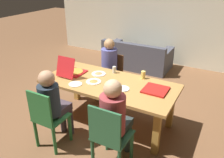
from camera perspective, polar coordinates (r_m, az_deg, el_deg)
ground_plane at (r=4.13m, az=-0.68°, el=-10.32°), size 20.00×20.00×0.00m
back_wall at (r=6.51m, az=14.21°, el=15.89°), size 7.00×0.12×2.84m
dining_table at (r=3.78m, az=-0.73°, el=-2.18°), size 2.19×1.00×0.76m
chair_0 at (r=2.98m, az=-0.71°, el=-13.95°), size 0.46×0.44×0.97m
person_0 at (r=2.95m, az=0.70°, el=-8.96°), size 0.32×0.53×1.26m
chair_1 at (r=4.76m, az=-0.22°, el=1.48°), size 0.46×0.40×0.87m
person_1 at (r=4.56m, az=-1.01°, el=3.67°), size 0.31×0.50×1.22m
chair_2 at (r=3.44m, az=-15.69°, el=-9.34°), size 0.42×0.42×0.96m
person_2 at (r=3.41m, az=-14.42°, el=-5.27°), size 0.30×0.51×1.20m
pizza_box_0 at (r=4.08m, az=-9.70°, el=1.93°), size 0.35×0.46×0.35m
pizza_box_1 at (r=3.54m, az=10.69°, el=-2.65°), size 0.36×0.36×0.03m
plate_0 at (r=3.53m, az=2.61°, el=-2.39°), size 0.21×0.21×0.01m
plate_1 at (r=3.76m, az=-4.56°, el=-0.59°), size 0.25×0.25×0.03m
plate_2 at (r=4.03m, az=-3.33°, el=1.34°), size 0.25×0.25×0.03m
plate_3 at (r=3.71m, az=-9.05°, el=-1.27°), size 0.21×0.21×0.01m
drinking_glass_0 at (r=4.06m, az=0.54°, el=2.31°), size 0.06×0.06×0.12m
drinking_glass_1 at (r=3.38m, az=-1.04°, el=-2.37°), size 0.07×0.07×0.15m
drinking_glass_2 at (r=3.87m, az=7.72°, el=1.00°), size 0.07×0.07×0.13m
couch at (r=6.30m, az=6.16°, el=5.29°), size 1.74×0.92×0.73m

